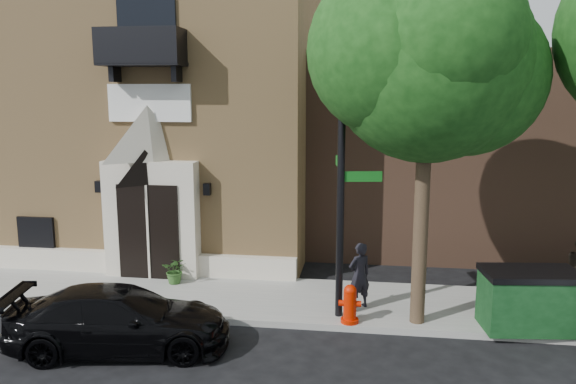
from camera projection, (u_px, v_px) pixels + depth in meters
name	position (u px, v px, depth m)	size (l,w,h in m)	color
ground	(152.00, 321.00, 12.90)	(120.00, 120.00, 0.00)	black
sidewalk	(212.00, 297.00, 14.21)	(42.00, 3.00, 0.15)	gray
church	(150.00, 108.00, 20.24)	(12.20, 11.01, 9.30)	tan
neighbour_building	(575.00, 150.00, 19.47)	(18.00, 8.00, 6.40)	brown
street_tree_left	(430.00, 58.00, 11.38)	(4.97, 4.38, 7.77)	#38281C
black_sedan	(120.00, 319.00, 11.37)	(1.81, 4.45, 1.29)	black
street_sign	(342.00, 180.00, 12.31)	(1.06, 0.98, 6.22)	black
fire_hydrant	(350.00, 304.00, 12.38)	(0.50, 0.40, 0.87)	#BE1700
dumpster	(529.00, 299.00, 12.01)	(2.11, 1.34, 1.30)	#0E3314
planter	(175.00, 270.00, 14.94)	(0.65, 0.56, 0.72)	#315C24
pedestrian_near	(359.00, 275.00, 13.19)	(0.58, 0.38, 1.58)	black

